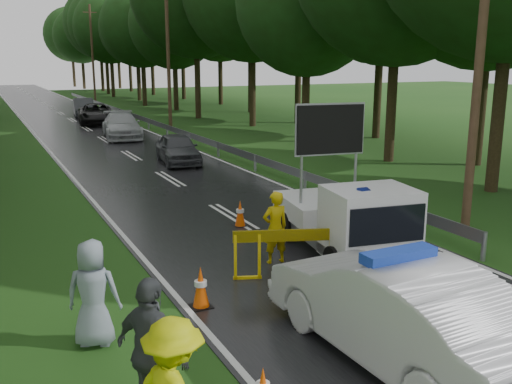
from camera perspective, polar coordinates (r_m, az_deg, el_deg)
ground at (r=11.96m, az=9.48°, el=-9.49°), size 160.00×160.00×0.00m
road at (r=39.71m, az=-16.62°, el=6.09°), size 7.00×140.00×0.02m
guardrail at (r=40.11m, az=-11.35°, el=7.22°), size 0.12×60.06×0.70m
utility_pole_near at (r=16.03m, az=21.62°, el=14.07°), size 1.40×0.24×10.00m
utility_pole_mid at (r=38.73m, az=-8.79°, el=13.81°), size 1.40×0.24×10.00m
utility_pole_far at (r=63.99m, az=-16.05°, el=13.19°), size 1.40×0.24×10.00m
police_sedan at (r=9.18m, az=13.77°, el=-11.39°), size 1.93×5.02×1.79m
work_truck at (r=13.39m, az=9.14°, el=-2.69°), size 2.59×4.62×3.49m
barrier at (r=12.07m, az=3.93°, el=-4.96°), size 2.48×0.98×1.09m
officer at (r=12.92m, az=1.93°, el=-3.59°), size 0.63×0.43×1.69m
civilian at (r=12.36m, az=10.71°, el=-3.96°), size 1.14×1.00×1.95m
bystander_mid at (r=7.53m, az=-10.34°, el=-15.51°), size 1.00×1.24×1.98m
bystander_right at (r=9.69m, az=-15.98°, el=-9.71°), size 1.03×0.89×1.78m
queue_car_first at (r=25.66m, az=-7.83°, el=4.33°), size 2.02×4.05×1.32m
queue_car_second at (r=34.46m, az=-13.28°, el=6.48°), size 2.72×5.27×1.46m
queue_car_third at (r=42.38m, az=-15.69°, el=7.53°), size 3.03×5.42×1.43m
queue_car_fourth at (r=48.29m, az=-16.85°, el=8.10°), size 1.99×4.50×1.44m
cone_center at (r=11.29m, az=5.38°, el=-8.62°), size 0.38×0.38×0.81m
cone_far at (r=15.85m, az=-1.60°, el=-2.19°), size 0.36×0.36×0.76m
cone_left_mid at (r=10.86m, az=-5.55°, el=-9.52°), size 0.38×0.38×0.81m
cone_right at (r=14.43m, az=14.19°, el=-4.41°), size 0.30×0.30×0.63m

